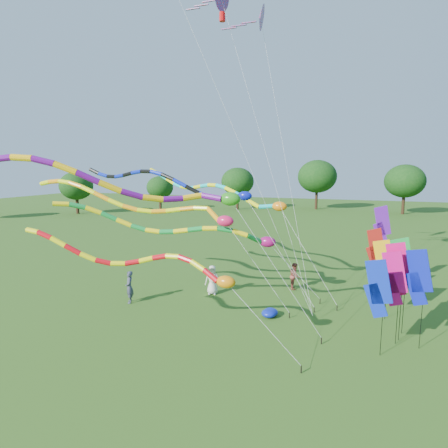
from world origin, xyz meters
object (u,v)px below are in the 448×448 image
(blue_nylon_heap, at_px, (275,316))
(person_c, at_px, (295,276))
(tube_kite_orange, at_px, (151,205))
(tube_kite_red, at_px, (151,263))
(person_a, at_px, (212,280))
(person_b, at_px, (129,287))

(blue_nylon_heap, xyz_separation_m, person_c, (0.10, 5.36, 0.64))
(tube_kite_orange, height_order, person_c, tube_kite_orange)
(tube_kite_red, relative_size, person_a, 6.39)
(tube_kite_red, distance_m, blue_nylon_heap, 7.42)
(person_a, height_order, person_c, person_a)
(person_a, xyz_separation_m, person_c, (4.59, 2.73, -0.06))
(tube_kite_red, distance_m, person_c, 11.53)
(person_a, relative_size, person_c, 1.07)
(tube_kite_orange, bearing_deg, person_b, -145.25)
(tube_kite_red, distance_m, tube_kite_orange, 6.45)
(tube_kite_red, height_order, person_c, tube_kite_red)
(tube_kite_orange, height_order, blue_nylon_heap, tube_kite_orange)
(person_a, bearing_deg, person_c, 19.42)
(tube_kite_red, relative_size, blue_nylon_heap, 7.52)
(tube_kite_red, bearing_deg, person_b, 128.94)
(tube_kite_red, distance_m, person_b, 6.89)
(person_b, bearing_deg, blue_nylon_heap, 58.51)
(tube_kite_red, height_order, person_b, tube_kite_red)
(blue_nylon_heap, relative_size, person_a, 0.85)
(blue_nylon_heap, distance_m, person_b, 8.46)
(person_b, distance_m, person_c, 10.26)
(tube_kite_red, relative_size, tube_kite_orange, 0.75)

